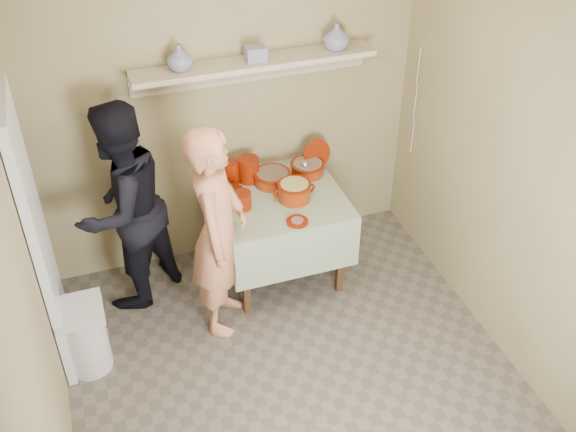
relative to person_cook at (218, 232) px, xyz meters
name	(u,v)px	position (x,y,z in m)	size (l,w,h in m)	color
ground	(303,395)	(0.31, -0.89, -0.82)	(3.50, 3.50, 0.00)	#61574C
tile_panel	(40,241)	(-1.15, 0.06, 0.18)	(0.06, 0.70, 2.00)	silver
plate_stack_a	(231,172)	(0.27, 0.67, 0.03)	(0.14, 0.14, 0.19)	#651203
plate_stack_b	(249,169)	(0.41, 0.65, 0.04)	(0.17, 0.17, 0.20)	#651203
bowl_stack	(243,200)	(0.26, 0.31, 0.01)	(0.14, 0.14, 0.14)	#651203
empty_bowl	(232,192)	(0.23, 0.50, -0.04)	(0.17, 0.17, 0.05)	#651203
propped_lid	(317,153)	(0.99, 0.68, 0.06)	(0.23, 0.23, 0.02)	#651203
vase_right	(336,36)	(1.14, 0.72, 1.00)	(0.19, 0.19, 0.20)	navy
vase_left	(179,58)	(-0.03, 0.74, 0.99)	(0.18, 0.18, 0.18)	navy
ceramic_box	(256,54)	(0.51, 0.71, 0.95)	(0.15, 0.10, 0.10)	navy
person_cook	(218,232)	(0.00, 0.00, 0.00)	(0.60, 0.39, 1.64)	tan
person_helper	(123,208)	(-0.59, 0.50, 0.01)	(0.81, 0.63, 1.66)	black
room_shell	(307,200)	(0.31, -0.89, 0.79)	(3.04, 3.54, 2.62)	#96885C
serving_table	(278,207)	(0.56, 0.39, -0.18)	(0.97, 0.97, 0.76)	#4C2D16
cazuela_meat_a	(272,177)	(0.57, 0.55, 0.00)	(0.30, 0.30, 0.10)	maroon
cazuela_meat_b	(308,167)	(0.88, 0.59, 0.00)	(0.28, 0.28, 0.10)	maroon
ladle	(305,164)	(0.85, 0.56, 0.05)	(0.08, 0.26, 0.19)	silver
cazuela_rice	(294,190)	(0.66, 0.29, 0.02)	(0.33, 0.25, 0.14)	maroon
front_plate	(297,221)	(0.58, 0.00, -0.05)	(0.16, 0.16, 0.03)	#651203
wall_shelf	(254,65)	(0.51, 0.76, 0.85)	(1.80, 0.25, 0.21)	#BEAB8D
trash_bin	(85,337)	(-1.01, -0.15, -0.54)	(0.32, 0.32, 0.56)	silver
electrical_cord	(415,102)	(1.78, 0.59, 0.43)	(0.01, 0.05, 0.90)	silver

